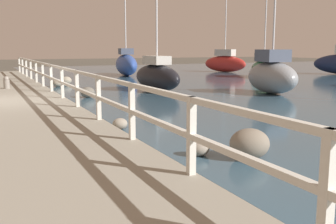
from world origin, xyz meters
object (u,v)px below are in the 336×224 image
Objects in this scene: sailboat_black at (157,76)px; sailboat_blue at (126,64)px; mooring_bollard at (6,82)px; sailboat_green at (264,67)px; sailboat_red at (225,62)px; sailboat_gray at (272,75)px.

sailboat_blue is at bearing 72.97° from sailboat_black.
mooring_bollard is 0.10× the size of sailboat_green.
sailboat_green is (-0.99, -6.24, -0.11)m from sailboat_red.
sailboat_blue is (2.20, 10.50, 0.11)m from sailboat_black.
sailboat_green is at bearing 20.03° from sailboat_black.
sailboat_black is (6.38, -1.41, 0.18)m from mooring_bollard.
mooring_bollard is 11.44m from sailboat_gray.
sailboat_blue is 13.70m from sailboat_gray.
sailboat_red is 1.17× the size of sailboat_green.
sailboat_red is (17.38, 9.55, 0.27)m from mooring_bollard.
sailboat_green is at bearing 62.06° from sailboat_gray.
sailboat_gray is (4.15, -3.06, 0.09)m from sailboat_black.
sailboat_red is at bearing 12.33° from sailboat_blue.
mooring_bollard is 12.50m from sailboat_blue.
sailboat_red is 1.31× the size of sailboat_gray.
sailboat_red is 15.60m from sailboat_gray.
mooring_bollard is 6.54m from sailboat_black.
sailboat_blue is 1.09× the size of sailboat_gray.
sailboat_blue is 0.83× the size of sailboat_red.
sailboat_blue reaches higher than sailboat_gray.
sailboat_green is 9.74m from sailboat_gray.
sailboat_blue is at bearing 167.68° from sailboat_green.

